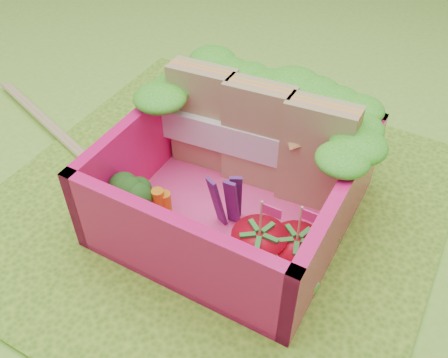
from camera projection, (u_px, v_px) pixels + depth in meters
The scene contains 13 objects.
ground at pixel (216, 207), 3.10m from camera, with size 14.00×14.00×0.00m, color #84C838.
placemat at pixel (216, 205), 3.09m from camera, with size 2.60×2.60×0.03m, color #599321.
bento_floor at pixel (233, 210), 3.01m from camera, with size 1.30×1.30×0.05m, color #FF4194.
bento_box at pixel (234, 180), 2.84m from camera, with size 1.30×1.30×0.55m.
lettuce_ruffle at pixel (272, 91), 2.90m from camera, with size 1.43×0.77×0.11m.
sandwich_stack at pixel (258, 137), 2.94m from camera, with size 1.26×0.30×0.69m.
broccoli at pixel (133, 194), 2.81m from camera, with size 0.31×0.31×0.27m.
carrot_sticks at pixel (162, 208), 2.81m from camera, with size 0.10×0.10×0.27m.
purple_wedges at pixel (228, 200), 2.77m from camera, with size 0.15×0.13×0.38m.
strawberry_left at pixel (258, 252), 2.56m from camera, with size 0.28×0.28×0.52m.
strawberry_right at pixel (294, 256), 2.55m from camera, with size 0.27×0.27×0.51m.
snap_peas at pixel (301, 254), 2.70m from camera, with size 0.33×0.46×0.05m.
chopsticks at pixel (78, 151), 3.41m from camera, with size 2.20×0.77×0.04m.
Camera 1 is at (1.08, -1.84, 2.26)m, focal length 40.00 mm.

